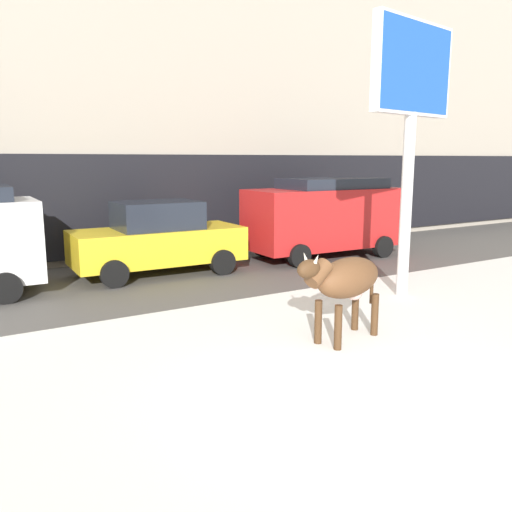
{
  "coord_description": "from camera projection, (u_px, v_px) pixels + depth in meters",
  "views": [
    {
      "loc": [
        -4.5,
        -4.38,
        2.87
      ],
      "look_at": [
        0.5,
        3.8,
        1.1
      ],
      "focal_mm": 36.91,
      "sensor_mm": 36.0,
      "label": 1
    }
  ],
  "objects": [
    {
      "name": "billboard",
      "position": [
        413.0,
        86.0,
        10.49
      ],
      "size": [
        2.52,
        0.65,
        5.56
      ],
      "color": "silver",
      "rests_on": "ground"
    },
    {
      "name": "building_facade",
      "position": [
        86.0,
        41.0,
        16.36
      ],
      "size": [
        44.0,
        6.1,
        13.0
      ],
      "color": "#A39989",
      "rests_on": "ground"
    },
    {
      "name": "car_red_van",
      "position": [
        324.0,
        215.0,
        15.46
      ],
      "size": [
        4.65,
        2.22,
        2.32
      ],
      "color": "red",
      "rests_on": "ground"
    },
    {
      "name": "pedestrian_near_billboard",
      "position": [
        276.0,
        217.0,
        18.27
      ],
      "size": [
        0.36,
        0.24,
        1.73
      ],
      "color": "#282833",
      "rests_on": "ground"
    },
    {
      "name": "ground_plane",
      "position": [
        381.0,
        395.0,
        6.5
      ],
      "size": [
        120.0,
        120.0,
        0.0
      ],
      "primitive_type": "plane",
      "color": "white"
    },
    {
      "name": "cow_brown",
      "position": [
        346.0,
        280.0,
        8.29
      ],
      "size": [
        1.94,
        0.89,
        1.54
      ],
      "color": "brown",
      "rests_on": "ground"
    },
    {
      "name": "road_strip",
      "position": [
        157.0,
        278.0,
        12.9
      ],
      "size": [
        60.0,
        5.6,
        0.01
      ],
      "primitive_type": "cube",
      "color": "#514F4C",
      "rests_on": "ground"
    },
    {
      "name": "car_yellow_sedan",
      "position": [
        158.0,
        239.0,
        13.17
      ],
      "size": [
        4.25,
        2.07,
        1.84
      ],
      "color": "gold",
      "rests_on": "ground"
    }
  ]
}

